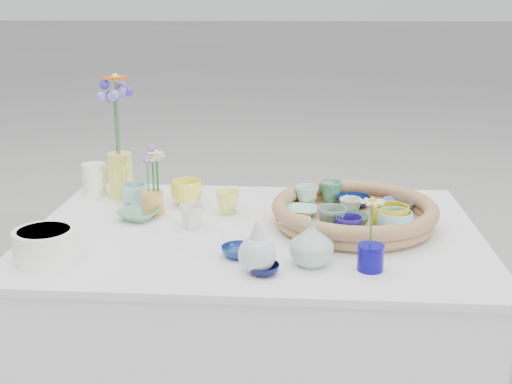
{
  "coord_description": "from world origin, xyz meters",
  "views": [
    {
      "loc": [
        0.12,
        -1.71,
        1.4
      ],
      "look_at": [
        0.0,
        0.02,
        0.87
      ],
      "focal_mm": 45.0,
      "sensor_mm": 36.0,
      "label": 1
    }
  ],
  "objects": [
    {
      "name": "tray_ceramic_1",
      "position": [
        0.39,
        0.08,
        0.8
      ],
      "size": [
        0.11,
        0.11,
        0.03
      ],
      "primitive_type": "imported",
      "rotation": [
        0.0,
        0.0,
        -0.0
      ],
      "color": "black",
      "rests_on": "wicker_tray"
    },
    {
      "name": "tray_ceramic_0",
      "position": [
        0.29,
        0.18,
        0.8
      ],
      "size": [
        0.14,
        0.14,
        0.03
      ],
      "primitive_type": "imported",
      "rotation": [
        0.0,
        0.0,
        -0.43
      ],
      "color": "#091A56",
      "rests_on": "wicker_tray"
    },
    {
      "name": "daisy_cup",
      "position": [
        -0.32,
        0.12,
        0.8
      ],
      "size": [
        0.08,
        0.08,
        0.07
      ],
      "primitive_type": "cylinder",
      "rotation": [
        0.0,
        0.0,
        -0.25
      ],
      "color": "gold",
      "rests_on": "display_table"
    },
    {
      "name": "loose_ceramic_4",
      "position": [
        -0.03,
        -0.2,
        0.78
      ],
      "size": [
        0.11,
        0.11,
        0.03
      ],
      "primitive_type": "imported",
      "rotation": [
        0.0,
        0.0,
        -0.4
      ],
      "color": "navy",
      "rests_on": "display_table"
    },
    {
      "name": "bud_vase_seafoam",
      "position": [
        0.15,
        -0.24,
        0.82
      ],
      "size": [
        0.13,
        0.13,
        0.12
      ],
      "primitive_type": "imported",
      "rotation": [
        0.0,
        0.0,
        0.19
      ],
      "color": "#9CBAAE",
      "rests_on": "display_table"
    },
    {
      "name": "bud_vase_paleblue",
      "position": [
        0.02,
        -0.3,
        0.83
      ],
      "size": [
        0.12,
        0.12,
        0.14
      ],
      "primitive_type": null,
      "rotation": [
        0.0,
        0.0,
        0.41
      ],
      "color": "silver",
      "rests_on": "display_table"
    },
    {
      "name": "bud_vase_cobalt",
      "position": [
        0.3,
        -0.26,
        0.8
      ],
      "size": [
        0.08,
        0.08,
        0.06
      ],
      "primitive_type": "cylinder",
      "rotation": [
        0.0,
        0.0,
        -0.29
      ],
      "color": "#090377",
      "rests_on": "display_table"
    },
    {
      "name": "tall_vase_yellow",
      "position": [
        -0.46,
        0.28,
        0.84
      ],
      "size": [
        0.1,
        0.1,
        0.15
      ],
      "primitive_type": "cylinder",
      "rotation": [
        0.0,
        0.0,
        0.36
      ],
      "color": "#FCEB53",
      "rests_on": "display_table"
    },
    {
      "name": "hydrangea",
      "position": [
        -0.47,
        0.28,
        1.01
      ],
      "size": [
        0.1,
        0.1,
        0.27
      ],
      "primitive_type": null,
      "rotation": [
        0.0,
        0.0,
        -0.27
      ],
      "color": "#3336B4",
      "rests_on": "tall_vase_yellow"
    },
    {
      "name": "loose_ceramic_3",
      "position": [
        -0.18,
        0.0,
        0.8
      ],
      "size": [
        0.08,
        0.08,
        0.07
      ],
      "primitive_type": "imported",
      "rotation": [
        0.0,
        0.0,
        -0.18
      ],
      "color": "silver",
      "rests_on": "display_table"
    },
    {
      "name": "loose_ceramic_2",
      "position": [
        -0.35,
        0.06,
        0.78
      ],
      "size": [
        0.15,
        0.15,
        0.03
      ],
      "primitive_type": "imported",
      "rotation": [
        0.0,
        0.0,
        -0.39
      ],
      "color": "#63A07C",
      "rests_on": "display_table"
    },
    {
      "name": "loose_ceramic_6",
      "position": [
        0.04,
        -0.3,
        0.78
      ],
      "size": [
        0.08,
        0.08,
        0.02
      ],
      "primitive_type": "imported",
      "rotation": [
        0.0,
        0.0,
        -0.03
      ],
      "color": "#0A0D37",
      "rests_on": "display_table"
    },
    {
      "name": "tray_ceramic_9",
      "position": [
        0.25,
        -0.12,
        0.82
      ],
      "size": [
        0.1,
        0.1,
        0.07
      ],
      "primitive_type": "imported",
      "rotation": [
        0.0,
        0.0,
        0.37
      ],
      "color": "navy",
      "rests_on": "wicker_tray"
    },
    {
      "name": "loose_ceramic_1",
      "position": [
        -0.09,
        0.14,
        0.8
      ],
      "size": [
        0.09,
        0.09,
        0.07
      ],
      "primitive_type": "imported",
      "rotation": [
        0.0,
        0.0,
        0.28
      ],
      "color": "#F7FB5D",
      "rests_on": "display_table"
    },
    {
      "name": "tray_ceramic_6",
      "position": [
        0.15,
        0.16,
        0.82
      ],
      "size": [
        0.09,
        0.09,
        0.07
      ],
      "primitive_type": "imported",
      "rotation": [
        0.0,
        0.0,
        -0.4
      ],
      "color": "#B0DECE",
      "rests_on": "wicker_tray"
    },
    {
      "name": "tray_ceramic_12",
      "position": [
        0.22,
        0.22,
        0.82
      ],
      "size": [
        0.08,
        0.08,
        0.07
      ],
      "primitive_type": "imported",
      "rotation": [
        0.0,
        0.0,
        0.11
      ],
      "color": "#439673",
      "rests_on": "wicker_tray"
    },
    {
      "name": "tray_ceramic_4",
      "position": [
        0.21,
        -0.07,
        0.82
      ],
      "size": [
        0.09,
        0.09,
        0.08
      ],
      "primitive_type": "imported",
      "rotation": [
        0.0,
        0.0,
        0.12
      ],
      "color": "slate",
      "rests_on": "wicker_tray"
    },
    {
      "name": "tray_ceramic_11",
      "position": [
        0.37,
        -0.09,
        0.82
      ],
      "size": [
        0.1,
        0.1,
        0.08
      ],
      "primitive_type": "imported",
      "rotation": [
        0.0,
        0.0,
        -0.04
      ],
      "color": "#90D2C2",
      "rests_on": "wicker_tray"
    },
    {
      "name": "tray_ceramic_3",
      "position": [
        0.26,
        -0.01,
        0.8
      ],
      "size": [
        0.13,
        0.13,
        0.03
      ],
      "primitive_type": "imported",
      "rotation": [
        0.0,
        0.0,
        -0.17
      ],
      "color": "#4C7B68",
      "rests_on": "wicker_tray"
    },
    {
      "name": "loose_ceramic_0",
      "position": [
        -0.23,
        0.21,
        0.81
      ],
      "size": [
        0.13,
        0.13,
        0.08
      ],
      "primitive_type": "imported",
      "rotation": [
        0.0,
        0.0,
        0.29
      ],
      "color": "#FDF64B",
      "rests_on": "display_table"
    },
    {
      "name": "wicker_tray",
      "position": [
        0.28,
        0.05,
        0.8
      ],
      "size": [
        0.47,
        0.47,
        0.08
      ],
      "primitive_type": null,
      "color": "olive",
      "rests_on": "display_table"
    },
    {
      "name": "tray_ceramic_10",
      "position": [
        0.11,
        -0.02,
        0.79
      ],
      "size": [
        0.12,
        0.12,
        0.02
      ],
      "primitive_type": "imported",
      "rotation": [
        0.0,
        0.0,
        -0.43
      ],
      "color": "#FEBF5F",
      "rests_on": "wicker_tray"
    },
    {
      "name": "tray_ceramic_2",
      "position": [
        0.37,
        -0.07,
        0.82
      ],
      "size": [
        0.13,
        0.13,
        0.08
      ],
      "primitive_type": "imported",
      "rotation": [
        0.0,
        0.0,
        -0.28
      ],
      "color": "gold",
      "rests_on": "wicker_tray"
    },
    {
      "name": "single_daisy",
      "position": [
        0.3,
        -0.25,
        0.88
      ],
      "size": [
        0.09,
        0.09,
        0.13
      ],
      "primitive_type": null,
      "rotation": [
        0.0,
        0.0,
        -0.43
      ],
      "color": "white",
      "rests_on": "bud_vase_cobalt"
    },
    {
      "name": "tray_ceramic_5",
      "position": [
        0.13,
        0.08,
        0.79
      ],
      "size": [
        0.1,
        0.1,
        0.02
      ],
      "primitive_type": "imported",
      "rotation": [
        0.0,
        0.0,
        -0.07
      ],
      "color": "#9BE5C9",
      "rests_on": "wicker_tray"
    },
    {
      "name": "loose_ceramic_5",
      "position": [
        -0.4,
        0.21,
        0.8
      ],
      "size": [
        0.09,
        0.09,
        0.07
      ],
      "primitive_type": "imported",
      "rotation": [
        0.0,
        0.0,
        0.02
      ],
      "color": "#96D4CE",
      "rests_on": "display_table"
    },
    {
      "name": "tray_ceramic_8",
      "position": [
        0.42,
        0.15,
        0.8
      ],
      "size": [
        0.1,
        0.1,
        0.03
      ],
      "primitive_type": "imported",
      "rotation": [
        0.0,
        0.0,
        -0.06
      ],
      "color": "#88A8E3",
      "rests_on": "wicker_tray"
    },
    {
      "name": "daisy_posy",
      "position": [
        -0.31,
        0.13,
        0.91
      ],
      "size": [
        0.1,
        0.1,
        0.15
      ],
      "primitive_type": null,
      "rotation": [
        0.0,
        0.0,
        -0.34
      ],
      "color": "silver",
      "rests_on": "daisy_cup"
    },
    {
      "name": "fluted_bowl",
      "position": [
        -0.51,
        -0.26,
        0.81
      ],
      "size": [
        0.2,
        0.2,
        0.08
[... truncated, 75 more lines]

